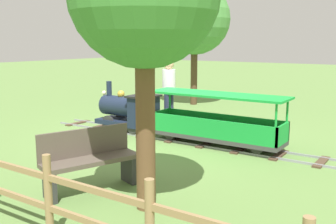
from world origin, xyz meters
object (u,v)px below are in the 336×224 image
(park_bench, at_px, (89,160))
(locomotive, at_px, (129,110))
(oak_tree_far, at_px, (195,19))
(passenger_car, at_px, (216,124))
(conductor_person, at_px, (169,87))

(park_bench, bearing_deg, locomotive, 30.54)
(oak_tree_far, bearing_deg, locomotive, -168.96)
(passenger_car, height_order, park_bench, passenger_car)
(passenger_car, relative_size, conductor_person, 1.67)
(passenger_car, height_order, conductor_person, conductor_person)
(locomotive, height_order, conductor_person, conductor_person)
(locomotive, xyz_separation_m, passenger_car, (0.00, -2.12, -0.06))
(conductor_person, bearing_deg, passenger_car, -117.42)
(passenger_car, relative_size, oak_tree_far, 0.72)
(park_bench, relative_size, oak_tree_far, 0.36)
(park_bench, distance_m, oak_tree_far, 7.95)
(locomotive, relative_size, passenger_car, 0.54)
(passenger_car, bearing_deg, park_bench, 173.24)
(locomotive, relative_size, park_bench, 1.06)
(locomotive, xyz_separation_m, park_bench, (-2.99, -1.76, -0.07))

